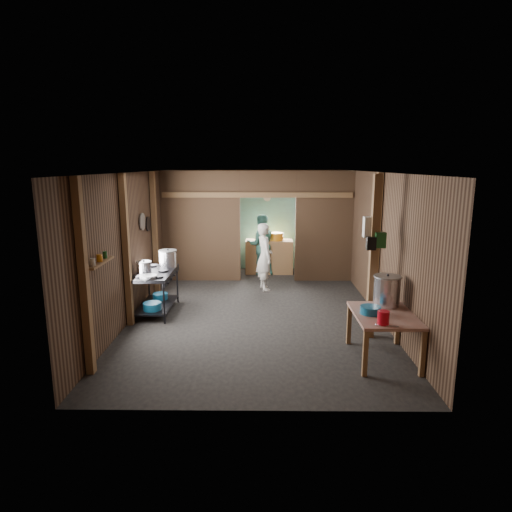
{
  "coord_description": "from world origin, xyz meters",
  "views": [
    {
      "loc": [
        0.09,
        -7.96,
        2.73
      ],
      "look_at": [
        0.0,
        -0.2,
        1.1
      ],
      "focal_mm": 30.5,
      "sensor_mm": 36.0,
      "label": 1
    }
  ],
  "objects_px": {
    "gas_range": "(156,292)",
    "stock_pot": "(387,291)",
    "yellow_tub": "(276,236)",
    "cook": "(265,257)",
    "stove_pot_large": "(168,259)",
    "prep_table": "(383,336)",
    "pink_bucket": "(383,318)"
  },
  "relations": [
    {
      "from": "gas_range",
      "to": "stock_pot",
      "type": "xyz_separation_m",
      "value": [
        3.84,
        -1.58,
        0.5
      ]
    },
    {
      "from": "yellow_tub",
      "to": "cook",
      "type": "height_order",
      "value": "cook"
    },
    {
      "from": "stock_pot",
      "to": "cook",
      "type": "xyz_separation_m",
      "value": [
        -1.79,
        3.15,
        -0.15
      ]
    },
    {
      "from": "stove_pot_large",
      "to": "stock_pot",
      "type": "bearing_deg",
      "value": -28.3
    },
    {
      "from": "gas_range",
      "to": "stove_pot_large",
      "type": "xyz_separation_m",
      "value": [
        0.17,
        0.39,
        0.55
      ]
    },
    {
      "from": "prep_table",
      "to": "pink_bucket",
      "type": "xyz_separation_m",
      "value": [
        -0.13,
        -0.42,
        0.43
      ]
    },
    {
      "from": "prep_table",
      "to": "stove_pot_large",
      "type": "distance_m",
      "value": 4.3
    },
    {
      "from": "gas_range",
      "to": "yellow_tub",
      "type": "xyz_separation_m",
      "value": [
        2.36,
        3.1,
        0.55
      ]
    },
    {
      "from": "stock_pot",
      "to": "yellow_tub",
      "type": "relative_size",
      "value": 1.36
    },
    {
      "from": "prep_table",
      "to": "pink_bucket",
      "type": "height_order",
      "value": "pink_bucket"
    },
    {
      "from": "stove_pot_large",
      "to": "cook",
      "type": "relative_size",
      "value": 0.23
    },
    {
      "from": "gas_range",
      "to": "stove_pot_large",
      "type": "height_order",
      "value": "stove_pot_large"
    },
    {
      "from": "stove_pot_large",
      "to": "stock_pot",
      "type": "height_order",
      "value": "stock_pot"
    },
    {
      "from": "gas_range",
      "to": "prep_table",
      "type": "height_order",
      "value": "gas_range"
    },
    {
      "from": "stove_pot_large",
      "to": "pink_bucket",
      "type": "height_order",
      "value": "stove_pot_large"
    },
    {
      "from": "cook",
      "to": "yellow_tub",
      "type": "bearing_deg",
      "value": -27.56
    },
    {
      "from": "stock_pot",
      "to": "pink_bucket",
      "type": "relative_size",
      "value": 2.57
    },
    {
      "from": "stove_pot_large",
      "to": "yellow_tub",
      "type": "distance_m",
      "value": 3.49
    },
    {
      "from": "pink_bucket",
      "to": "cook",
      "type": "relative_size",
      "value": 0.12
    },
    {
      "from": "prep_table",
      "to": "cook",
      "type": "distance_m",
      "value": 3.93
    },
    {
      "from": "stock_pot",
      "to": "yellow_tub",
      "type": "height_order",
      "value": "stock_pot"
    },
    {
      "from": "stove_pot_large",
      "to": "pink_bucket",
      "type": "relative_size",
      "value": 1.9
    },
    {
      "from": "yellow_tub",
      "to": "pink_bucket",
      "type": "bearing_deg",
      "value": -77.56
    },
    {
      "from": "prep_table",
      "to": "stock_pot",
      "type": "distance_m",
      "value": 0.69
    },
    {
      "from": "prep_table",
      "to": "stove_pot_large",
      "type": "xyz_separation_m",
      "value": [
        -3.54,
        2.36,
        0.61
      ]
    },
    {
      "from": "stove_pot_large",
      "to": "yellow_tub",
      "type": "relative_size",
      "value": 1.0
    },
    {
      "from": "pink_bucket",
      "to": "cook",
      "type": "distance_m",
      "value": 4.24
    },
    {
      "from": "gas_range",
      "to": "stove_pot_large",
      "type": "relative_size",
      "value": 3.83
    },
    {
      "from": "prep_table",
      "to": "stove_pot_large",
      "type": "bearing_deg",
      "value": 146.3
    },
    {
      "from": "pink_bucket",
      "to": "cook",
      "type": "bearing_deg",
      "value": 111.08
    },
    {
      "from": "pink_bucket",
      "to": "yellow_tub",
      "type": "distance_m",
      "value": 5.62
    },
    {
      "from": "stove_pot_large",
      "to": "cook",
      "type": "bearing_deg",
      "value": 32.06
    }
  ]
}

